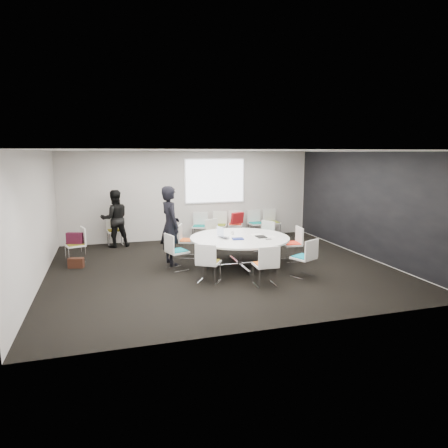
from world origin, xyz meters
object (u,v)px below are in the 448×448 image
object	(u,v)px
chair_ring_g	(265,273)
chair_back_d	(256,229)
chair_ring_h	(304,265)
brown_bag	(76,263)
chair_ring_f	(208,270)
chair_ring_c	(216,241)
conference_table	(240,244)
person_back	(115,219)
chair_back_c	(235,230)
maroon_bag	(75,238)
cup	(233,233)
chair_spare_left	(76,251)
chair_ring_b	(264,243)
chair_back_a	(200,232)
chair_ring_a	(292,250)
laptop	(225,237)
chair_back_b	(219,231)
person_main	(170,226)
chair_back_e	(272,228)
chair_ring_e	(177,258)
chair_person_back	(116,236)
chair_ring_d	(188,247)

from	to	relation	value
chair_ring_g	chair_back_d	size ratio (longest dim) A/B	1.00
chair_ring_h	brown_bag	xyz separation A→B (m)	(-4.94, 2.22, -0.16)
chair_ring_g	chair_ring_f	bearing A→B (deg)	156.00
chair_ring_c	chair_ring_f	size ratio (longest dim) A/B	1.00
conference_table	person_back	size ratio (longest dim) A/B	1.43
chair_back_c	maroon_bag	size ratio (longest dim) A/B	2.20
cup	chair_spare_left	bearing A→B (deg)	162.18
chair_ring_b	person_back	size ratio (longest dim) A/B	0.52
chair_ring_h	chair_back_a	xyz separation A→B (m)	(-1.38, 4.34, 0.00)
chair_ring_a	chair_ring_g	world-z (taller)	same
chair_back_d	laptop	size ratio (longest dim) A/B	2.73
chair_back_b	brown_bag	xyz separation A→B (m)	(-4.21, -2.13, -0.16)
chair_back_d	brown_bag	size ratio (longest dim) A/B	2.44
conference_table	chair_ring_c	size ratio (longest dim) A/B	2.74
person_main	chair_back_b	bearing A→B (deg)	-49.59
chair_ring_c	chair_back_c	xyz separation A→B (m)	(1.04, 1.42, 0.00)
conference_table	chair_ring_a	bearing A→B (deg)	2.59
chair_ring_f	person_back	size ratio (longest dim) A/B	0.52
person_back	maroon_bag	xyz separation A→B (m)	(-1.02, -1.45, -0.22)
person_back	cup	xyz separation A→B (m)	(2.78, -2.66, -0.07)
maroon_bag	conference_table	bearing A→B (deg)	-21.40
chair_back_e	chair_spare_left	xyz separation A→B (m)	(-6.06, -1.60, 0.00)
chair_ring_e	brown_bag	xyz separation A→B (m)	(-2.32, 0.86, -0.16)
chair_back_b	chair_back_e	size ratio (longest dim) A/B	1.00
chair_ring_e	chair_ring_f	xyz separation A→B (m)	(0.48, -1.14, 0.00)
chair_back_b	chair_back_c	distance (m)	0.55
chair_ring_b	chair_spare_left	distance (m)	4.94
chair_back_b	chair_person_back	world-z (taller)	same
chair_back_b	chair_spare_left	size ratio (longest dim) A/B	1.00
conference_table	chair_ring_d	bearing A→B (deg)	131.64
conference_table	chair_ring_f	world-z (taller)	chair_ring_f
chair_back_a	chair_ring_g	bearing A→B (deg)	114.63
chair_back_e	person_main	xyz separation A→B (m)	(-3.78, -2.47, 0.70)
chair_ring_f	chair_person_back	distance (m)	4.54
chair_back_a	laptop	bearing A→B (deg)	109.02
chair_ring_h	conference_table	bearing A→B (deg)	105.84
chair_person_back	laptop	bearing A→B (deg)	121.16
conference_table	maroon_bag	world-z (taller)	maroon_bag
chair_back_d	cup	size ratio (longest dim) A/B	9.78
chair_back_c	chair_back_d	bearing A→B (deg)	-161.21
chair_back_a	chair_ring_b	bearing A→B (deg)	143.35
chair_back_a	chair_person_back	bearing A→B (deg)	19.77
chair_ring_a	chair_ring_f	world-z (taller)	same
chair_ring_a	chair_ring_c	distance (m)	2.27
chair_ring_a	chair_ring_g	xyz separation A→B (m)	(-1.39, -1.62, 0.00)
chair_ring_h	person_main	distance (m)	3.36
chair_ring_e	chair_back_c	bearing A→B (deg)	122.92
chair_ring_c	chair_ring_g	world-z (taller)	same
conference_table	chair_back_e	distance (m)	3.83
chair_back_e	brown_bag	bearing A→B (deg)	15.09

